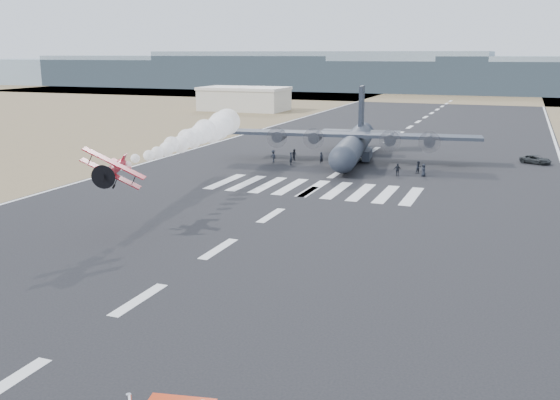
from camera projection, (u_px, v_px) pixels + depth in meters
The scene contains 20 objects.
ground at pixel (4, 386), 31.11m from camera, with size 500.00×500.00×0.00m, color black.
scrub_far at pixel (458, 96), 240.07m from camera, with size 500.00×80.00×0.00m, color olive.
runway_markings at pixel (336, 174), 85.62m from camera, with size 60.00×260.00×0.01m, color silver, non-canonical shape.
ridge_seg_a at pixel (89, 72), 333.91m from camera, with size 150.00×50.00×13.00m, color slate.
ridge_seg_b at pixel (196, 71), 310.98m from camera, with size 150.00×50.00×15.00m, color slate.
ridge_seg_c at pixel (321, 70), 288.06m from camera, with size 150.00×50.00×17.00m, color slate.
ridge_seg_d at pixel (466, 76), 265.83m from camera, with size 150.00×50.00×13.00m, color slate.
hangar_left at pixel (244, 99), 180.22m from camera, with size 24.50×14.50×6.70m.
aerobatic_biplane at pixel (112, 169), 56.38m from camera, with size 5.52×5.52×3.94m.
smoke_trail at pixel (212, 130), 83.32m from camera, with size 7.16×34.61×3.80m.
transport_aircraft at pixel (354, 142), 95.97m from camera, with size 37.73×30.95×10.89m.
support_vehicle at pixel (536, 160), 93.51m from camera, with size 2.07×4.49×1.25m, color black.
crew_a at pixel (291, 158), 92.60m from camera, with size 0.69×0.57×1.89m, color black.
crew_b at pixel (294, 155), 96.49m from camera, with size 0.85×0.52×1.75m, color black.
crew_c at pixel (273, 156), 94.99m from camera, with size 1.18×0.55×1.83m, color black.
crew_d at pixel (397, 170), 84.14m from camera, with size 1.00×0.51×1.70m, color black.
crew_e at pixel (423, 170), 83.86m from camera, with size 0.83×0.51×1.71m, color black.
crew_f at pixel (341, 160), 91.75m from camera, with size 1.64×0.53×1.77m, color black.
crew_g at pixel (321, 158), 93.12m from camera, with size 0.67×0.55×1.83m, color black.
crew_h at pixel (419, 167), 85.74m from camera, with size 0.85×0.52×1.74m, color black.
Camera 1 is at (23.00, -21.31, 16.20)m, focal length 40.00 mm.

